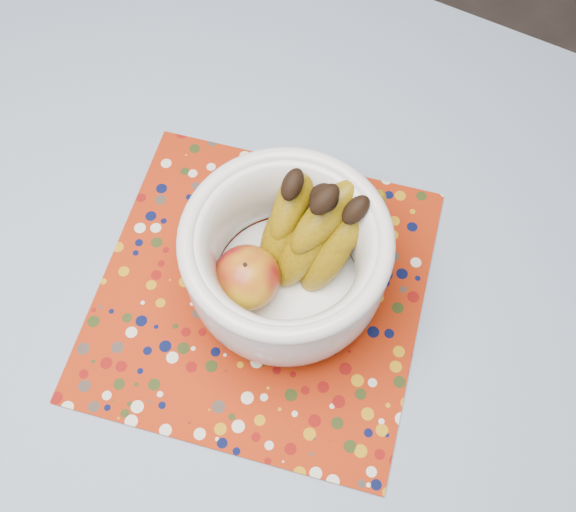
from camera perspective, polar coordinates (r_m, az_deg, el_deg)
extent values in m
plane|color=#2D2826|center=(1.62, -6.30, -13.61)|extent=(4.00, 4.00, 0.00)
cube|color=brown|center=(0.93, -10.81, -4.39)|extent=(1.20, 1.20, 0.04)
cylinder|color=brown|center=(1.65, -14.30, 14.62)|extent=(0.06, 0.06, 0.71)
cylinder|color=brown|center=(1.45, 22.05, -1.18)|extent=(0.06, 0.06, 0.71)
cube|color=#6177A1|center=(0.90, -11.08, -3.83)|extent=(1.32, 1.32, 0.01)
cube|color=#922007|center=(0.88, -2.31, -3.06)|extent=(0.50, 0.50, 0.00)
cylinder|color=silver|center=(0.88, -0.15, -2.50)|extent=(0.12, 0.12, 0.01)
cylinder|color=silver|center=(0.87, -0.15, -2.18)|extent=(0.18, 0.18, 0.01)
torus|color=silver|center=(0.76, -0.18, 1.38)|extent=(0.25, 0.25, 0.02)
ellipsoid|color=maroon|center=(0.82, -3.51, -1.83)|extent=(0.08, 0.08, 0.07)
sphere|color=black|center=(0.77, 3.07, 4.94)|extent=(0.03, 0.03, 0.03)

